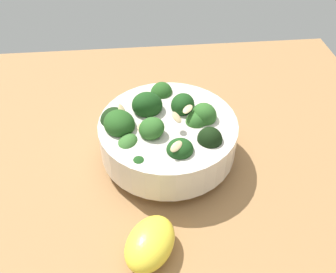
# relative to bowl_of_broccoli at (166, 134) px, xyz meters

# --- Properties ---
(ground_plane) EXTENTS (0.71, 0.71, 0.04)m
(ground_plane) POSITION_rel_bowl_of_broccoli_xyz_m (-0.01, 0.03, -0.07)
(ground_plane) COLOR #996D42
(bowl_of_broccoli) EXTENTS (0.19, 0.19, 0.10)m
(bowl_of_broccoli) POSITION_rel_bowl_of_broccoli_xyz_m (0.00, 0.00, 0.00)
(bowl_of_broccoli) COLOR silver
(bowl_of_broccoli) RESTS_ON ground_plane
(lemon_wedge) EXTENTS (0.08, 0.09, 0.04)m
(lemon_wedge) POSITION_rel_bowl_of_broccoli_xyz_m (0.03, 0.15, -0.03)
(lemon_wedge) COLOR yellow
(lemon_wedge) RESTS_ON ground_plane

